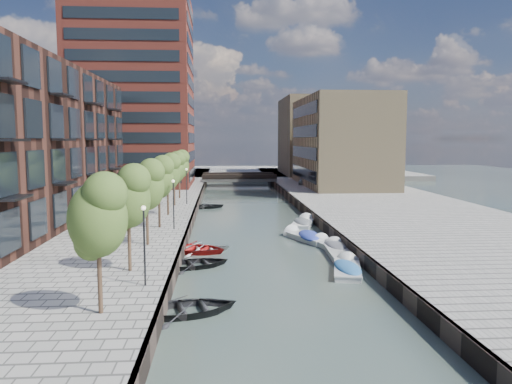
{
  "coord_description": "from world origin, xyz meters",
  "views": [
    {
      "loc": [
        -3.31,
        -17.22,
        8.47
      ],
      "look_at": [
        0.0,
        29.12,
        3.5
      ],
      "focal_mm": 35.0,
      "sensor_mm": 36.0,
      "label": 1
    }
  ],
  "objects": [
    {
      "name": "tree_0",
      "position": [
        -8.5,
        4.0,
        5.31
      ],
      "size": [
        2.5,
        2.5,
        5.95
      ],
      "color": "#382619",
      "rests_on": "quay_left"
    },
    {
      "name": "water",
      "position": [
        0.0,
        40.0,
        0.0
      ],
      "size": [
        300.0,
        300.0,
        0.0
      ],
      "primitive_type": "plane",
      "color": "#38473F",
      "rests_on": "ground"
    },
    {
      "name": "lamp_1",
      "position": [
        -7.2,
        24.0,
        3.51
      ],
      "size": [
        0.24,
        0.24,
        4.12
      ],
      "color": "black",
      "rests_on": "quay_left"
    },
    {
      "name": "tower",
      "position": [
        -17.0,
        65.0,
        16.0
      ],
      "size": [
        18.0,
        18.0,
        30.0
      ],
      "primitive_type": "cube",
      "color": "maroon",
      "rests_on": "quay_left"
    },
    {
      "name": "bridge",
      "position": [
        0.0,
        72.0,
        1.39
      ],
      "size": [
        13.0,
        6.0,
        1.3
      ],
      "color": "gray",
      "rests_on": "ground"
    },
    {
      "name": "sloop_4",
      "position": [
        -5.2,
        43.59,
        0.0
      ],
      "size": [
        5.33,
        4.32,
        0.97
      ],
      "primitive_type": "imported",
      "rotation": [
        0.0,
        0.0,
        1.8
      ],
      "color": "black",
      "rests_on": "ground"
    },
    {
      "name": "lamp_0",
      "position": [
        -7.2,
        8.0,
        3.51
      ],
      "size": [
        0.24,
        0.24,
        4.12
      ],
      "color": "black",
      "rests_on": "quay_left"
    },
    {
      "name": "tan_block_near",
      "position": [
        16.0,
        62.0,
        8.0
      ],
      "size": [
        12.0,
        25.0,
        14.0
      ],
      "primitive_type": "cube",
      "color": "#947F5B",
      "rests_on": "quay_right"
    },
    {
      "name": "tree_5",
      "position": [
        -8.5,
        39.0,
        5.31
      ],
      "size": [
        2.5,
        2.5,
        5.95
      ],
      "color": "#382619",
      "rests_on": "quay_left"
    },
    {
      "name": "motorboat_4",
      "position": [
        4.76,
        30.58,
        0.2
      ],
      "size": [
        3.14,
        5.33,
        1.68
      ],
      "color": "white",
      "rests_on": "ground"
    },
    {
      "name": "apartment_block",
      "position": [
        -20.0,
        30.0,
        8.0
      ],
      "size": [
        8.0,
        38.0,
        14.0
      ],
      "primitive_type": "cube",
      "color": "black",
      "rests_on": "quay_left"
    },
    {
      "name": "sloop_1",
      "position": [
        -4.92,
        6.41,
        0.0
      ],
      "size": [
        5.66,
        4.69,
        1.01
      ],
      "primitive_type": "imported",
      "rotation": [
        0.0,
        0.0,
        1.84
      ],
      "color": "black",
      "rests_on": "ground"
    },
    {
      "name": "far_closure",
      "position": [
        0.0,
        100.0,
        0.5
      ],
      "size": [
        80.0,
        40.0,
        1.0
      ],
      "primitive_type": "cube",
      "color": "gray",
      "rests_on": "ground"
    },
    {
      "name": "tree_1",
      "position": [
        -8.5,
        11.0,
        5.31
      ],
      "size": [
        2.5,
        2.5,
        5.95
      ],
      "color": "#382619",
      "rests_on": "quay_left"
    },
    {
      "name": "tree_4",
      "position": [
        -8.5,
        32.0,
        5.31
      ],
      "size": [
        2.5,
        2.5,
        5.95
      ],
      "color": "#382619",
      "rests_on": "quay_left"
    },
    {
      "name": "quay_right",
      "position": [
        16.0,
        40.0,
        0.5
      ],
      "size": [
        20.0,
        140.0,
        1.0
      ],
      "primitive_type": "cube",
      "color": "gray",
      "rests_on": "ground"
    },
    {
      "name": "sloop_0",
      "position": [
        -5.01,
        15.34,
        0.0
      ],
      "size": [
        5.32,
        4.47,
        0.94
      ],
      "primitive_type": "imported",
      "rotation": [
        0.0,
        0.0,
        1.87
      ],
      "color": "black",
      "rests_on": "ground"
    },
    {
      "name": "tree_2",
      "position": [
        -8.5,
        18.0,
        5.31
      ],
      "size": [
        2.5,
        2.5,
        5.95
      ],
      "color": "#382619",
      "rests_on": "quay_left"
    },
    {
      "name": "motorboat_3",
      "position": [
        3.82,
        23.73,
        0.21
      ],
      "size": [
        3.66,
        5.41,
        1.71
      ],
      "color": "silver",
      "rests_on": "ground"
    },
    {
      "name": "quay_wall_right",
      "position": [
        6.1,
        40.0,
        0.5
      ],
      "size": [
        0.25,
        140.0,
        1.0
      ],
      "primitive_type": "cube",
      "color": "#332823",
      "rests_on": "ground"
    },
    {
      "name": "motorboat_1",
      "position": [
        5.29,
        20.13,
        0.19
      ],
      "size": [
        2.68,
        4.97,
        1.57
      ],
      "color": "beige",
      "rests_on": "ground"
    },
    {
      "name": "car",
      "position": [
        10.37,
        64.05,
        1.58
      ],
      "size": [
        2.23,
        3.63,
        1.15
      ],
      "primitive_type": "imported",
      "rotation": [
        0.0,
        0.0,
        -0.27
      ],
      "color": "#9D9EA1",
      "rests_on": "quay_right"
    },
    {
      "name": "lamp_2",
      "position": [
        -7.2,
        40.0,
        3.51
      ],
      "size": [
        0.24,
        0.24,
        4.12
      ],
      "color": "black",
      "rests_on": "quay_left"
    },
    {
      "name": "tree_3",
      "position": [
        -8.5,
        25.0,
        5.31
      ],
      "size": [
        2.5,
        2.5,
        5.95
      ],
      "color": "#382619",
      "rests_on": "quay_left"
    },
    {
      "name": "sloop_2",
      "position": [
        -5.4,
        19.64,
        0.0
      ],
      "size": [
        5.95,
        5.11,
        1.04
      ],
      "primitive_type": "imported",
      "rotation": [
        0.0,
        0.0,
        1.21
      ],
      "color": "maroon",
      "rests_on": "ground"
    },
    {
      "name": "motorboat_0",
      "position": [
        4.72,
        13.38,
        0.19
      ],
      "size": [
        2.63,
        4.93,
        1.56
      ],
      "color": "#B7B7B5",
      "rests_on": "ground"
    },
    {
      "name": "quay_wall_left",
      "position": [
        -6.1,
        40.0,
        0.5
      ],
      "size": [
        0.25,
        140.0,
        1.0
      ],
      "primitive_type": "cube",
      "color": "#332823",
      "rests_on": "ground"
    },
    {
      "name": "sloop_3",
      "position": [
        -4.76,
        19.87,
        0.0
      ],
      "size": [
        4.82,
        3.86,
        0.89
      ],
      "primitive_type": "imported",
      "rotation": [
        0.0,
        0.0,
        1.77
      ],
      "color": "silver",
      "rests_on": "ground"
    },
    {
      "name": "tree_6",
      "position": [
        -8.5,
        46.0,
        5.31
      ],
      "size": [
        2.5,
        2.5,
        5.95
      ],
      "color": "#382619",
      "rests_on": "quay_left"
    },
    {
      "name": "tan_block_far",
      "position": [
        16.0,
        88.0,
        9.0
      ],
      "size": [
        12.0,
        20.0,
        16.0
      ],
      "primitive_type": "cube",
      "color": "#947F5B",
      "rests_on": "quay_right"
    },
    {
      "name": "motorboat_2",
      "position": [
        5.34,
        18.22,
        0.1
      ],
      "size": [
        2.02,
        5.16,
        1.69
      ],
      "color": "#B6B6B4",
      "rests_on": "ground"
    }
  ]
}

